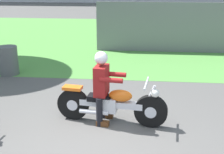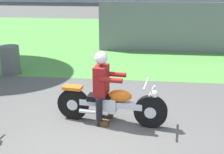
{
  "view_description": "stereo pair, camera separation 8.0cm",
  "coord_description": "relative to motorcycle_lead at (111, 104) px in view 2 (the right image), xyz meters",
  "views": [
    {
      "loc": [
        0.8,
        -4.1,
        2.65
      ],
      "look_at": [
        0.29,
        1.2,
        0.85
      ],
      "focal_mm": 47.65,
      "sensor_mm": 36.0,
      "label": 1
    },
    {
      "loc": [
        0.88,
        -4.09,
        2.65
      ],
      "look_at": [
        0.29,
        1.2,
        0.85
      ],
      "focal_mm": 47.65,
      "sensor_mm": 36.0,
      "label": 2
    }
  ],
  "objects": [
    {
      "name": "ground",
      "position": [
        -0.29,
        -0.99,
        -0.38
      ],
      "size": [
        120.0,
        120.0,
        0.0
      ],
      "primitive_type": "plane",
      "color": "#565451"
    },
    {
      "name": "grass_verge",
      "position": [
        -0.29,
        8.46,
        -0.38
      ],
      "size": [
        60.0,
        12.0,
        0.01
      ],
      "primitive_type": "cube",
      "color": "#549342",
      "rests_on": "ground"
    },
    {
      "name": "motorcycle_lead",
      "position": [
        0.0,
        0.0,
        0.0
      ],
      "size": [
        2.12,
        0.66,
        0.87
      ],
      "rotation": [
        0.0,
        0.0,
        -0.12
      ],
      "color": "black",
      "rests_on": "ground"
    },
    {
      "name": "rider_lead",
      "position": [
        -0.17,
        0.02,
        0.43
      ],
      "size": [
        0.58,
        0.5,
        1.39
      ],
      "rotation": [
        0.0,
        0.0,
        -0.12
      ],
      "color": "black",
      "rests_on": "ground"
    },
    {
      "name": "trash_can",
      "position": [
        -3.19,
        2.68,
        0.02
      ],
      "size": [
        0.54,
        0.54,
        0.81
      ],
      "primitive_type": "cylinder",
      "color": "#595E5B",
      "rests_on": "ground"
    },
    {
      "name": "fence_segment",
      "position": [
        2.37,
        5.83,
        0.52
      ],
      "size": [
        7.0,
        0.06,
        1.8
      ],
      "primitive_type": "cube",
      "color": "slate",
      "rests_on": "ground"
    }
  ]
}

